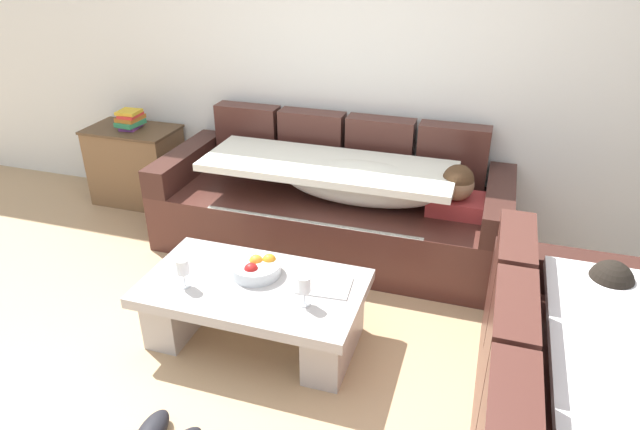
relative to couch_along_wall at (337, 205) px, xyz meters
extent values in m
plane|color=tan|center=(-0.03, -1.63, -0.33)|extent=(14.00, 14.00, 0.00)
cube|color=white|center=(-0.03, 0.52, 1.02)|extent=(9.00, 0.10, 2.70)
cube|color=#4B2720|center=(-0.04, -0.03, -0.12)|extent=(2.44, 0.92, 0.42)
cube|color=#4B2720|center=(-0.82, 0.35, 0.32)|extent=(0.49, 0.16, 0.46)
cube|color=#4B2720|center=(-0.30, 0.35, 0.32)|extent=(0.49, 0.16, 0.46)
cube|color=#4B2720|center=(0.22, 0.35, 0.32)|extent=(0.49, 0.16, 0.46)
cube|color=#4B2720|center=(0.74, 0.35, 0.32)|extent=(0.49, 0.16, 0.46)
cube|color=#3C1F1A|center=(-1.17, -0.03, 0.19)|extent=(0.18, 0.92, 0.20)
cube|color=#3C1F1A|center=(1.09, -0.03, 0.19)|extent=(0.18, 0.92, 0.20)
cube|color=#B23838|center=(0.82, -0.04, 0.15)|extent=(0.36, 0.28, 0.11)
sphere|color=#936B4C|center=(0.82, -0.08, 0.31)|extent=(0.21, 0.21, 0.21)
sphere|color=#4C331E|center=(0.82, -0.08, 0.34)|extent=(0.20, 0.20, 0.20)
ellipsoid|color=silver|center=(0.20, -0.08, 0.23)|extent=(1.10, 0.44, 0.28)
cube|color=silver|center=(-0.04, -0.10, 0.33)|extent=(1.70, 0.60, 0.05)
cube|color=silver|center=(-0.04, -0.47, -0.10)|extent=(1.44, 0.04, 0.38)
cube|color=#4B2720|center=(1.16, -1.62, 0.32)|extent=(0.16, 0.49, 0.46)
cube|color=#4B2720|center=(1.16, -1.10, 0.32)|extent=(0.16, 0.49, 0.46)
cube|color=#3C1F1A|center=(1.54, -0.76, 0.19)|extent=(0.92, 0.18, 0.20)
cube|color=#4C4C56|center=(1.55, -1.03, 0.15)|extent=(0.28, 0.36, 0.11)
sphere|color=#936B4C|center=(1.59, -1.03, 0.31)|extent=(0.21, 0.21, 0.21)
sphere|color=black|center=(1.59, -1.03, 0.34)|extent=(0.20, 0.20, 0.20)
ellipsoid|color=white|center=(1.59, -1.65, 0.23)|extent=(0.44, 0.99, 0.28)
cube|color=white|center=(1.61, -1.62, 0.33)|extent=(0.60, 1.43, 0.05)
cube|color=#B3AFAC|center=(-0.14, -1.16, 0.02)|extent=(1.20, 0.68, 0.06)
cube|color=#B3AFAC|center=(-0.60, -1.16, -0.17)|extent=(0.20, 0.54, 0.32)
cube|color=#B3AFAC|center=(0.32, -1.16, -0.17)|extent=(0.20, 0.54, 0.32)
cylinder|color=silver|center=(-0.16, -1.06, 0.09)|extent=(0.28, 0.28, 0.07)
sphere|color=red|center=(-0.16, -1.12, 0.11)|extent=(0.08, 0.08, 0.08)
sphere|color=orange|center=(-0.17, -1.03, 0.11)|extent=(0.08, 0.08, 0.08)
sphere|color=orange|center=(-0.10, -1.00, 0.11)|extent=(0.08, 0.08, 0.08)
cylinder|color=silver|center=(-0.47, -1.29, 0.05)|extent=(0.06, 0.06, 0.01)
cylinder|color=silver|center=(-0.47, -1.29, 0.09)|extent=(0.01, 0.01, 0.07)
cylinder|color=silver|center=(-0.47, -1.29, 0.17)|extent=(0.07, 0.07, 0.08)
cylinder|color=silver|center=(0.19, -1.25, 0.05)|extent=(0.06, 0.06, 0.01)
cylinder|color=silver|center=(0.19, -1.25, 0.09)|extent=(0.01, 0.01, 0.07)
cylinder|color=silver|center=(0.19, -1.25, 0.17)|extent=(0.07, 0.07, 0.08)
cube|color=white|center=(0.24, -1.06, 0.06)|extent=(0.30, 0.23, 0.01)
cube|color=brown|center=(-1.80, 0.22, -0.02)|extent=(0.70, 0.42, 0.62)
cube|color=brown|center=(-1.80, 0.22, 0.30)|extent=(0.72, 0.44, 0.02)
cube|color=#72337F|center=(-1.80, 0.23, 0.33)|extent=(0.15, 0.20, 0.03)
cube|color=#338C59|center=(-1.79, 0.22, 0.36)|extent=(0.18, 0.22, 0.04)
cube|color=#B76623|center=(-1.80, 0.23, 0.39)|extent=(0.17, 0.21, 0.03)
cube|color=red|center=(-1.78, 0.23, 0.42)|extent=(0.14, 0.18, 0.02)
cube|color=gold|center=(-1.79, 0.23, 0.45)|extent=(0.17, 0.17, 0.02)
cylinder|color=black|center=(2.05, 0.15, -0.32)|extent=(0.28, 0.28, 0.02)
camera|label=1|loc=(0.99, -3.48, 1.79)|focal=31.83mm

